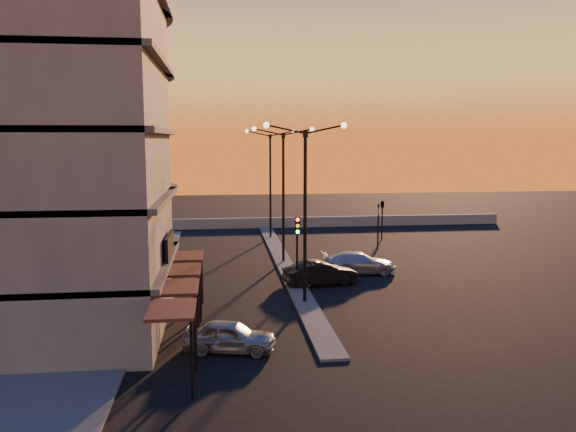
% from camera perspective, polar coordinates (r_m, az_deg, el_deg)
% --- Properties ---
extents(ground, '(120.00, 120.00, 0.00)m').
position_cam_1_polar(ground, '(30.18, 1.70, -8.84)').
color(ground, black).
rests_on(ground, ground).
extents(sidewalk_west, '(5.00, 40.00, 0.12)m').
position_cam_1_polar(sidewalk_west, '(34.25, -17.15, -7.07)').
color(sidewalk_west, '#4F4F4D').
rests_on(sidewalk_west, ground).
extents(median, '(1.20, 36.00, 0.12)m').
position_cam_1_polar(median, '(39.77, -0.47, -4.67)').
color(median, '#4F4F4D').
rests_on(median, ground).
extents(parapet, '(44.00, 0.50, 1.00)m').
position_cam_1_polar(parapet, '(55.56, -0.29, -0.65)').
color(parapet, gray).
rests_on(parapet, ground).
extents(building, '(14.35, 17.08, 25.00)m').
position_cam_1_polar(building, '(30.37, -26.11, 13.20)').
color(building, '#656159').
rests_on(building, ground).
extents(streetlamp_near, '(4.32, 0.32, 9.51)m').
position_cam_1_polar(streetlamp_near, '(29.08, 1.75, 1.78)').
color(streetlamp_near, black).
rests_on(streetlamp_near, ground).
extents(streetlamp_mid, '(4.32, 0.32, 9.51)m').
position_cam_1_polar(streetlamp_mid, '(38.96, -0.48, 3.30)').
color(streetlamp_mid, black).
rests_on(streetlamp_mid, ground).
extents(streetlamp_far, '(4.32, 0.32, 9.51)m').
position_cam_1_polar(streetlamp_far, '(48.88, -1.81, 4.20)').
color(streetlamp_far, black).
rests_on(streetlamp_far, ground).
extents(traffic_light_main, '(0.28, 0.44, 4.25)m').
position_cam_1_polar(traffic_light_main, '(32.28, 0.96, -2.47)').
color(traffic_light_main, black).
rests_on(traffic_light_main, ground).
extents(signal_east_a, '(0.13, 0.16, 3.60)m').
position_cam_1_polar(signal_east_a, '(44.86, 9.15, -0.92)').
color(signal_east_a, black).
rests_on(signal_east_a, ground).
extents(signal_east_b, '(0.42, 1.99, 3.60)m').
position_cam_1_polar(signal_east_b, '(48.93, 9.57, 1.17)').
color(signal_east_b, black).
rests_on(signal_east_b, ground).
extents(car_hatchback, '(4.00, 2.31, 1.28)m').
position_cam_1_polar(car_hatchback, '(23.61, -5.91, -12.05)').
color(car_hatchback, '#929499').
rests_on(car_hatchback, ground).
extents(car_sedan, '(4.61, 2.29, 1.45)m').
position_cam_1_polar(car_sedan, '(33.68, 3.31, -5.81)').
color(car_sedan, black).
rests_on(car_sedan, ground).
extents(car_wagon, '(4.88, 2.23, 1.38)m').
position_cam_1_polar(car_wagon, '(36.81, 7.20, -4.74)').
color(car_wagon, '#ABAFB3').
rests_on(car_wagon, ground).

